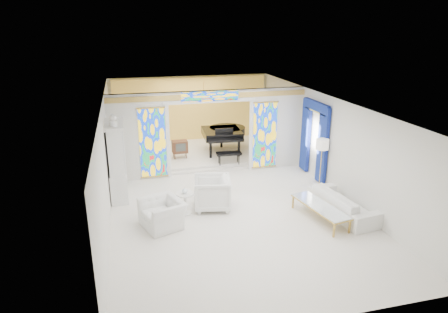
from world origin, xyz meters
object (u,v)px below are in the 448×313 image
object	(u,v)px
sofa	(343,203)
grand_piano	(224,133)
armchair_left	(163,213)
tv_console	(180,147)
armchair_right	(212,193)
china_cabinet	(117,162)
coffee_table	(320,207)

from	to	relation	value
sofa	grand_piano	world-z (taller)	grand_piano
armchair_left	tv_console	distance (m)	5.20
armchair_right	tv_console	world-z (taller)	armchair_right
armchair_left	china_cabinet	bearing A→B (deg)	-173.57
armchair_right	grand_piano	distance (m)	5.03
china_cabinet	coffee_table	size ratio (longest dim) A/B	1.32
china_cabinet	tv_console	world-z (taller)	china_cabinet
coffee_table	tv_console	size ratio (longest dim) A/B	3.01
sofa	tv_console	distance (m)	6.81
armchair_left	tv_console	bearing A→B (deg)	146.78
china_cabinet	coffee_table	distance (m)	6.18
china_cabinet	coffee_table	world-z (taller)	china_cabinet
armchair_right	grand_piano	world-z (taller)	grand_piano
china_cabinet	armchair_left	bearing A→B (deg)	-63.70
armchair_left	grand_piano	bearing A→B (deg)	130.67
china_cabinet	armchair_right	bearing A→B (deg)	-29.58
armchair_right	tv_console	bearing A→B (deg)	-164.83
sofa	tv_console	size ratio (longest dim) A/B	3.39
sofa	grand_piano	distance (m)	6.39
armchair_right	coffee_table	xyz separation A→B (m)	(2.72, -1.48, -0.08)
armchair_left	armchair_right	xyz separation A→B (m)	(1.52, 0.76, 0.11)
armchair_right	coffee_table	bearing A→B (deg)	72.34
armchair_left	grand_piano	size ratio (longest dim) A/B	0.40
tv_console	armchair_left	bearing A→B (deg)	-104.86
armchair_right	grand_piano	xyz separation A→B (m)	(1.58, 4.75, 0.46)
armchair_right	china_cabinet	bearing A→B (deg)	-108.71
grand_piano	tv_console	bearing A→B (deg)	-163.17
armchair_right	tv_console	distance (m)	4.32
coffee_table	grand_piano	xyz separation A→B (m)	(-1.14, 6.23, 0.54)
tv_console	armchair_right	bearing A→B (deg)	-87.21
coffee_table	grand_piano	world-z (taller)	grand_piano
sofa	grand_piano	bearing A→B (deg)	10.47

